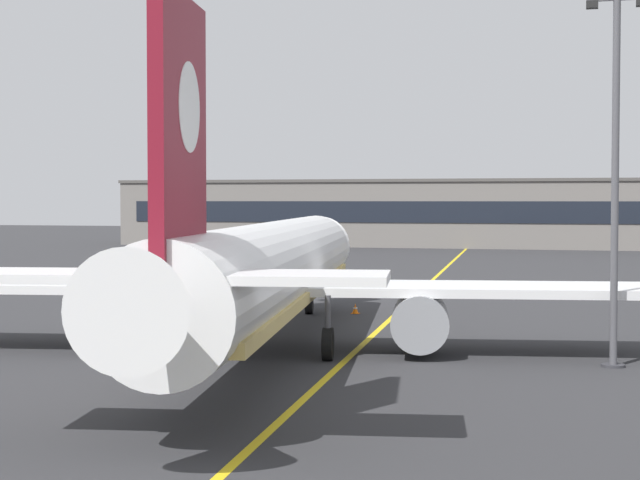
% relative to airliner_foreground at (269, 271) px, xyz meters
% --- Properties ---
extents(ground_plane, '(400.00, 400.00, 0.00)m').
position_rel_airliner_foreground_xyz_m(ground_plane, '(2.07, -11.66, -3.37)').
color(ground_plane, '#2D2D30').
extents(taxiway_centreline, '(13.74, 179.52, 0.01)m').
position_rel_airliner_foreground_xyz_m(taxiway_centreline, '(2.07, 18.34, -3.37)').
color(taxiway_centreline, yellow).
rests_on(taxiway_centreline, ground).
extents(airliner_foreground, '(32.36, 41.38, 11.65)m').
position_rel_airliner_foreground_xyz_m(airliner_foreground, '(0.00, 0.00, 0.00)').
color(airliner_foreground, white).
rests_on(airliner_foreground, ground).
extents(apron_lamp_post, '(2.24, 0.90, 14.01)m').
position_rel_airliner_foreground_xyz_m(apron_lamp_post, '(13.69, -0.08, 3.95)').
color(apron_lamp_post, '#515156').
rests_on(apron_lamp_post, ground).
extents(safety_cone_by_nose_gear, '(0.44, 0.44, 0.55)m').
position_rel_airliner_foreground_xyz_m(safety_cone_by_nose_gear, '(0.05, 15.33, -3.11)').
color(safety_cone_by_nose_gear, orange).
rests_on(safety_cone_by_nose_gear, ground).
extents(terminal_building, '(124.83, 12.40, 9.04)m').
position_rel_airliner_foreground_xyz_m(terminal_building, '(10.17, 98.98, 1.16)').
color(terminal_building, slate).
rests_on(terminal_building, ground).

